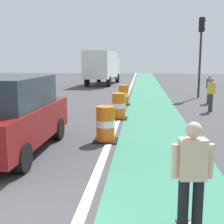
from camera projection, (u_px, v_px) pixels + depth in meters
The scene contains 11 objects.
bike_lane_strip at pixel (152, 108), 15.76m from camera, with size 2.50×80.00×0.01m, color #387F60.
lane_divider_stripe at pixel (123, 107), 15.90m from camera, with size 0.20×80.00×0.01m, color silver.
skateboarder_on_lane at pixel (192, 178), 4.12m from camera, with size 0.57×0.82×1.69m.
parked_suv_nearest at pixel (12, 115), 8.11m from camera, with size 1.95×4.62×2.04m.
traffic_barrel_front at pixel (106, 124), 9.28m from camera, with size 0.73×0.73×1.09m.
traffic_barrel_mid at pixel (119, 106), 12.81m from camera, with size 0.73×0.73×1.09m.
traffic_barrel_back at pixel (124, 95), 16.77m from camera, with size 0.73×0.73×1.09m.
delivery_truck_down_block at pixel (103, 66), 29.80m from camera, with size 2.86×7.75×3.23m.
traffic_light_corner at pixel (201, 43), 19.46m from camera, with size 0.41×0.32×5.10m.
pedestrian_crossing at pixel (211, 94), 14.52m from camera, with size 0.34×0.20×1.61m.
pedestrian_waiting at pixel (209, 88), 17.23m from camera, with size 0.34×0.20×1.61m.
Camera 1 is at (1.84, -3.69, 2.50)m, focal length 48.80 mm.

